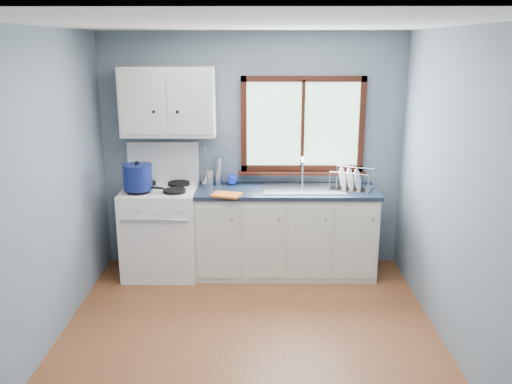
{
  "coord_description": "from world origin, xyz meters",
  "views": [
    {
      "loc": [
        0.09,
        -3.9,
        2.37
      ],
      "look_at": [
        0.05,
        0.9,
        1.05
      ],
      "focal_mm": 38.0,
      "sensor_mm": 36.0,
      "label": 1
    }
  ],
  "objects_px": {
    "base_cabinets": "(285,236)",
    "thermos": "(218,171)",
    "dish_rack": "(351,183)",
    "skillet": "(139,186)",
    "utensil_crock": "(208,177)",
    "sink": "(303,195)",
    "stockpot": "(138,177)",
    "gas_range": "(161,228)"
  },
  "relations": [
    {
      "from": "stockpot",
      "to": "utensil_crock",
      "type": "distance_m",
      "value": 0.76
    },
    {
      "from": "base_cabinets",
      "to": "utensil_crock",
      "type": "height_order",
      "value": "utensil_crock"
    },
    {
      "from": "skillet",
      "to": "thermos",
      "type": "relative_size",
      "value": 1.5
    },
    {
      "from": "skillet",
      "to": "base_cabinets",
      "type": "bearing_deg",
      "value": 21.98
    },
    {
      "from": "skillet",
      "to": "stockpot",
      "type": "xyz_separation_m",
      "value": [
        -0.0,
        -0.01,
        0.1
      ]
    },
    {
      "from": "utensil_crock",
      "to": "thermos",
      "type": "distance_m",
      "value": 0.13
    },
    {
      "from": "skillet",
      "to": "thermos",
      "type": "distance_m",
      "value": 0.85
    },
    {
      "from": "skillet",
      "to": "thermos",
      "type": "height_order",
      "value": "thermos"
    },
    {
      "from": "sink",
      "to": "utensil_crock",
      "type": "distance_m",
      "value": 1.03
    },
    {
      "from": "gas_range",
      "to": "stockpot",
      "type": "relative_size",
      "value": 4.37
    },
    {
      "from": "stockpot",
      "to": "base_cabinets",
      "type": "bearing_deg",
      "value": 6.63
    },
    {
      "from": "base_cabinets",
      "to": "thermos",
      "type": "bearing_deg",
      "value": 165.64
    },
    {
      "from": "sink",
      "to": "utensil_crock",
      "type": "bearing_deg",
      "value": 169.82
    },
    {
      "from": "thermos",
      "to": "utensil_crock",
      "type": "bearing_deg",
      "value": -178.68
    },
    {
      "from": "base_cabinets",
      "to": "sink",
      "type": "distance_m",
      "value": 0.48
    },
    {
      "from": "sink",
      "to": "skillet",
      "type": "relative_size",
      "value": 1.94
    },
    {
      "from": "utensil_crock",
      "to": "thermos",
      "type": "height_order",
      "value": "utensil_crock"
    },
    {
      "from": "base_cabinets",
      "to": "skillet",
      "type": "distance_m",
      "value": 1.6
    },
    {
      "from": "sink",
      "to": "thermos",
      "type": "xyz_separation_m",
      "value": [
        -0.89,
        0.18,
        0.21
      ]
    },
    {
      "from": "base_cabinets",
      "to": "dish_rack",
      "type": "height_order",
      "value": "dish_rack"
    },
    {
      "from": "thermos",
      "to": "dish_rack",
      "type": "height_order",
      "value": "thermos"
    },
    {
      "from": "stockpot",
      "to": "skillet",
      "type": "bearing_deg",
      "value": 67.89
    },
    {
      "from": "dish_rack",
      "to": "sink",
      "type": "bearing_deg",
      "value": -155.73
    },
    {
      "from": "gas_range",
      "to": "utensil_crock",
      "type": "bearing_deg",
      "value": 22.28
    },
    {
      "from": "sink",
      "to": "skillet",
      "type": "distance_m",
      "value": 1.68
    },
    {
      "from": "utensil_crock",
      "to": "skillet",
      "type": "bearing_deg",
      "value": -152.73
    },
    {
      "from": "sink",
      "to": "skillet",
      "type": "xyz_separation_m",
      "value": [
        -1.66,
        -0.16,
        0.13
      ]
    },
    {
      "from": "base_cabinets",
      "to": "dish_rack",
      "type": "distance_m",
      "value": 0.88
    },
    {
      "from": "sink",
      "to": "thermos",
      "type": "distance_m",
      "value": 0.93
    },
    {
      "from": "dish_rack",
      "to": "base_cabinets",
      "type": "bearing_deg",
      "value": -156.3
    },
    {
      "from": "base_cabinets",
      "to": "stockpot",
      "type": "height_order",
      "value": "stockpot"
    },
    {
      "from": "skillet",
      "to": "utensil_crock",
      "type": "distance_m",
      "value": 0.74
    },
    {
      "from": "stockpot",
      "to": "utensil_crock",
      "type": "xyz_separation_m",
      "value": [
        0.67,
        0.35,
        -0.09
      ]
    },
    {
      "from": "stockpot",
      "to": "utensil_crock",
      "type": "height_order",
      "value": "utensil_crock"
    },
    {
      "from": "gas_range",
      "to": "skillet",
      "type": "xyz_separation_m",
      "value": [
        -0.18,
        -0.14,
        0.49
      ]
    },
    {
      "from": "base_cabinets",
      "to": "sink",
      "type": "xyz_separation_m",
      "value": [
        0.18,
        -0.0,
        0.45
      ]
    },
    {
      "from": "sink",
      "to": "dish_rack",
      "type": "relative_size",
      "value": 1.68
    },
    {
      "from": "gas_range",
      "to": "skillet",
      "type": "relative_size",
      "value": 3.14
    },
    {
      "from": "stockpot",
      "to": "dish_rack",
      "type": "height_order",
      "value": "stockpot"
    },
    {
      "from": "base_cabinets",
      "to": "stockpot",
      "type": "relative_size",
      "value": 5.94
    },
    {
      "from": "base_cabinets",
      "to": "thermos",
      "type": "relative_size",
      "value": 6.42
    },
    {
      "from": "sink",
      "to": "dish_rack",
      "type": "bearing_deg",
      "value": 2.01
    }
  ]
}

